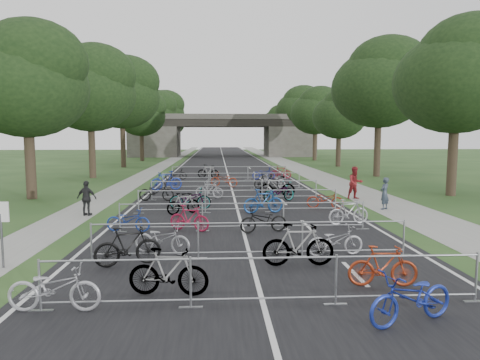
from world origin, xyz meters
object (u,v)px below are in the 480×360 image
object	(u,v)px
overpass_bridge	(223,136)
pedestrian_c	(87,198)
bike_2	(412,298)
pedestrian_a	(385,194)
park_sign	(1,222)
pedestrian_b	(355,183)
bike_1	(168,272)
bike_0	(54,288)

from	to	relation	value
overpass_bridge	pedestrian_c	bearing A→B (deg)	-97.12
bike_2	pedestrian_a	xyz separation A→B (m)	(4.40, 12.44, 0.26)
overpass_bridge	park_sign	size ratio (longest dim) A/B	16.99
overpass_bridge	pedestrian_b	size ratio (longest dim) A/B	16.87
park_sign	bike_1	distance (m)	5.30
bike_0	pedestrian_c	xyz separation A→B (m)	(-2.50, 10.62, 0.29)
bike_0	bike_1	distance (m)	2.35
bike_1	bike_2	size ratio (longest dim) A/B	0.92
pedestrian_a	pedestrian_c	bearing A→B (deg)	-35.66
park_sign	bike_0	bearing A→B (deg)	-50.51
park_sign	pedestrian_a	xyz separation A→B (m)	(13.93, 8.45, -0.49)
bike_0	pedestrian_b	xyz separation A→B (m)	(11.10, 14.92, 0.42)
pedestrian_a	pedestrian_b	xyz separation A→B (m)	(-0.33, 3.44, 0.14)
pedestrian_c	bike_2	bearing A→B (deg)	143.29
park_sign	bike_1	world-z (taller)	park_sign
bike_2	pedestrian_a	size ratio (longest dim) A/B	1.27
overpass_bridge	bike_0	size ratio (longest dim) A/B	16.34
overpass_bridge	pedestrian_c	size ratio (longest dim) A/B	19.68
park_sign	pedestrian_b	bearing A→B (deg)	41.15
park_sign	pedestrian_b	size ratio (longest dim) A/B	0.99
bike_0	pedestrian_c	distance (m)	10.91
bike_1	bike_2	bearing A→B (deg)	-102.56
bike_1	pedestrian_b	xyz separation A→B (m)	(8.87, 14.17, 0.37)
bike_1	pedestrian_c	distance (m)	10.94
pedestrian_a	bike_0	bearing A→B (deg)	5.93
overpass_bridge	park_sign	bearing A→B (deg)	-96.26
pedestrian_a	overpass_bridge	bearing A→B (deg)	-121.63
pedestrian_c	overpass_bridge	bearing A→B (deg)	-83.29
bike_0	bike_2	world-z (taller)	bike_2
bike_1	bike_0	bearing A→B (deg)	115.67
park_sign	bike_1	size ratio (longest dim) A/B	1.00
overpass_bridge	bike_0	bearing A→B (deg)	-93.78
bike_0	pedestrian_c	bearing A→B (deg)	15.43
overpass_bridge	bike_2	bearing A→B (deg)	-87.64
overpass_bridge	bike_2	size ratio (longest dim) A/B	15.65
pedestrian_a	pedestrian_c	xyz separation A→B (m)	(-13.93, -0.86, 0.00)
pedestrian_c	pedestrian_a	bearing A→B (deg)	-162.62
bike_1	pedestrian_a	world-z (taller)	pedestrian_a
bike_2	pedestrian_b	distance (m)	16.40
overpass_bridge	pedestrian_c	xyz separation A→B (m)	(-6.80, -54.42, -2.75)
bike_2	pedestrian_b	bearing A→B (deg)	145.05
pedestrian_a	bike_1	bearing A→B (deg)	10.19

